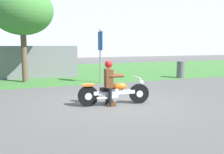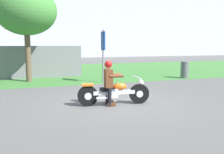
{
  "view_description": "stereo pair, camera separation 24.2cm",
  "coord_description": "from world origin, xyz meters",
  "px_view_note": "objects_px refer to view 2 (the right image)",
  "views": [
    {
      "loc": [
        -2.86,
        -7.11,
        1.87
      ],
      "look_at": [
        -0.16,
        0.02,
        0.85
      ],
      "focal_mm": 38.94,
      "sensor_mm": 36.0,
      "label": 1
    },
    {
      "loc": [
        -2.63,
        -7.19,
        1.87
      ],
      "look_at": [
        -0.16,
        0.02,
        0.85
      ],
      "focal_mm": 38.94,
      "sensor_mm": 36.0,
      "label": 2
    }
  ],
  "objects_px": {
    "tree_roadside": "(26,11)",
    "trash_can": "(185,70)",
    "rider_lead": "(109,79)",
    "sign_banner": "(103,48)",
    "motorcycle_lead": "(114,93)"
  },
  "relations": [
    {
      "from": "tree_roadside",
      "to": "trash_can",
      "type": "distance_m",
      "value": 8.94
    },
    {
      "from": "motorcycle_lead",
      "to": "tree_roadside",
      "type": "bearing_deg",
      "value": 119.93
    },
    {
      "from": "sign_banner",
      "to": "trash_can",
      "type": "bearing_deg",
      "value": 0.82
    },
    {
      "from": "tree_roadside",
      "to": "sign_banner",
      "type": "relative_size",
      "value": 1.82
    },
    {
      "from": "motorcycle_lead",
      "to": "sign_banner",
      "type": "relative_size",
      "value": 0.87
    },
    {
      "from": "trash_can",
      "to": "sign_banner",
      "type": "xyz_separation_m",
      "value": [
        -4.79,
        -0.07,
        1.25
      ]
    },
    {
      "from": "trash_can",
      "to": "sign_banner",
      "type": "height_order",
      "value": "sign_banner"
    },
    {
      "from": "trash_can",
      "to": "sign_banner",
      "type": "distance_m",
      "value": 4.95
    },
    {
      "from": "trash_can",
      "to": "motorcycle_lead",
      "type": "bearing_deg",
      "value": -142.13
    },
    {
      "from": "rider_lead",
      "to": "sign_banner",
      "type": "height_order",
      "value": "sign_banner"
    },
    {
      "from": "trash_can",
      "to": "tree_roadside",
      "type": "bearing_deg",
      "value": 169.98
    },
    {
      "from": "tree_roadside",
      "to": "trash_can",
      "type": "relative_size",
      "value": 5.03
    },
    {
      "from": "tree_roadside",
      "to": "sign_banner",
      "type": "height_order",
      "value": "tree_roadside"
    },
    {
      "from": "motorcycle_lead",
      "to": "trash_can",
      "type": "relative_size",
      "value": 2.41
    },
    {
      "from": "rider_lead",
      "to": "tree_roadside",
      "type": "xyz_separation_m",
      "value": [
        -2.35,
        5.93,
        2.69
      ]
    }
  ]
}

